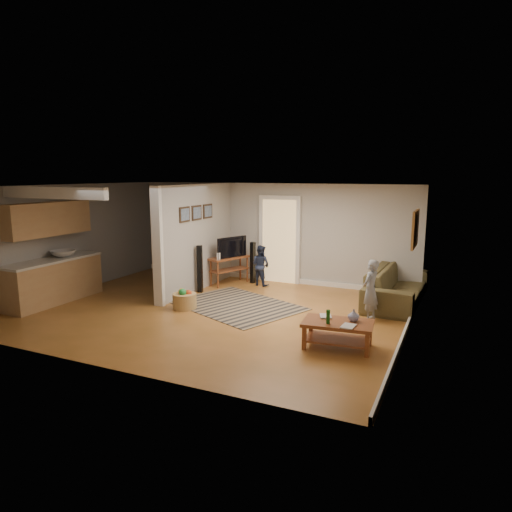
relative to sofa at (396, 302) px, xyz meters
The scene contains 11 objects.
ground 3.97m from the sofa, 146.31° to the right, with size 7.50×7.50×0.00m, color brown.
room_shell 4.93m from the sofa, 157.89° to the right, with size 7.54×6.02×2.52m.
area_rug 3.44m from the sofa, 151.85° to the right, with size 2.57×1.88×0.01m, color black.
sofa is the anchor object (origin of this frame).
coffee_table 3.10m from the sofa, 99.06° to the right, with size 1.16×0.75×0.65m.
tv_console 4.09m from the sofa, behind, with size 0.81×1.18×0.95m.
speaker_left 4.45m from the sofa, 166.91° to the right, with size 0.11×0.11×1.11m, color black.
speaker_right 3.63m from the sofa, behind, with size 0.10×0.10×1.05m, color black.
toy_basket 4.51m from the sofa, 149.85° to the right, with size 0.49×0.49×0.44m.
child 1.49m from the sofa, 101.66° to the right, with size 0.43×0.28×1.17m, color gray.
toddler 3.29m from the sofa, behind, with size 0.49×0.38×1.01m, color #212A45.
Camera 1 is at (4.48, -7.69, 2.74)m, focal length 32.00 mm.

